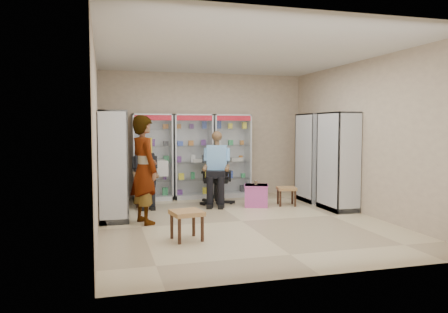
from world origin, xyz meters
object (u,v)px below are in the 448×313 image
object	(u,v)px
cabinet_right_near	(338,161)
pink_trunk	(256,195)
cabinet_back_mid	(193,156)
wooden_chair	(145,184)
cabinet_back_right	(231,156)
cabinet_left_near	(113,166)
cabinet_left_far	(112,161)
cabinet_right_far	(313,158)
woven_stool_b	(187,225)
office_chair	(216,177)
cabinet_back_left	(152,157)
standing_man	(144,170)
woven_stool_a	(286,196)
seated_shopkeeper	(217,170)

from	to	relation	value
cabinet_right_near	pink_trunk	world-z (taller)	cabinet_right_near
cabinet_back_mid	wooden_chair	size ratio (longest dim) A/B	2.13
cabinet_back_right	cabinet_left_near	xyz separation A→B (m)	(-2.83, -2.03, 0.00)
cabinet_left_far	cabinet_left_near	xyz separation A→B (m)	(0.00, -1.10, 0.00)
cabinet_right_far	cabinet_left_near	distance (m)	4.55
woven_stool_b	office_chair	bearing A→B (deg)	67.18
cabinet_back_left	cabinet_left_far	world-z (taller)	same
cabinet_left_far	cabinet_back_left	bearing A→B (deg)	135.00
cabinet_back_right	wooden_chair	xyz separation A→B (m)	(-2.15, -0.73, -0.53)
cabinet_back_left	cabinet_back_right	xyz separation A→B (m)	(1.90, 0.00, 0.00)
standing_man	woven_stool_b	bearing A→B (deg)	-178.56
cabinet_back_left	woven_stool_a	bearing A→B (deg)	-28.79
seated_shopkeeper	standing_man	distance (m)	2.25
pink_trunk	cabinet_right_near	bearing A→B (deg)	-29.21
cabinet_back_left	woven_stool_b	bearing A→B (deg)	-88.46
cabinet_left_near	woven_stool_a	size ratio (longest dim) A/B	5.01
cabinet_right_near	office_chair	world-z (taller)	cabinet_right_near
cabinet_back_left	standing_man	bearing A→B (deg)	-99.46
woven_stool_b	cabinet_right_near	bearing A→B (deg)	24.08
office_chair	pink_trunk	size ratio (longest dim) A/B	2.47
cabinet_back_left	pink_trunk	xyz separation A→B (m)	(2.05, -1.41, -0.77)
office_chair	cabinet_back_mid	bearing A→B (deg)	129.94
cabinet_left_near	standing_man	world-z (taller)	cabinet_left_near
standing_man	cabinet_right_far	bearing A→B (deg)	-91.10
cabinet_right_near	office_chair	distance (m)	2.62
woven_stool_b	standing_man	size ratio (longest dim) A/B	0.23
cabinet_right_near	cabinet_left_far	size ratio (longest dim) A/B	1.00
standing_man	cabinet_back_right	bearing A→B (deg)	-62.87
cabinet_right_far	seated_shopkeeper	distance (m)	2.25
wooden_chair	pink_trunk	bearing A→B (deg)	-16.33
cabinet_back_right	standing_man	bearing A→B (deg)	-133.49
cabinet_back_left	woven_stool_a	xyz separation A→B (m)	(2.72, -1.49, -0.80)
standing_man	seated_shopkeeper	bearing A→B (deg)	-68.74
pink_trunk	cabinet_back_left	bearing A→B (deg)	145.63
cabinet_left_far	office_chair	distance (m)	2.26
pink_trunk	cabinet_right_far	bearing A→B (deg)	10.57
wooden_chair	cabinet_right_near	bearing A→B (deg)	-21.64
cabinet_back_left	cabinet_back_mid	xyz separation A→B (m)	(0.95, 0.00, 0.00)
cabinet_back_right	standing_man	distance (m)	3.35
cabinet_left_near	office_chair	xyz separation A→B (m)	(2.23, 1.11, -0.41)
cabinet_right_far	woven_stool_b	size ratio (longest dim) A/B	4.46
cabinet_right_far	office_chair	xyz separation A→B (m)	(-2.23, 0.21, -0.41)
woven_stool_b	standing_man	world-z (taller)	standing_man
cabinet_left_near	cabinet_back_left	bearing A→B (deg)	155.39
cabinet_back_right	wooden_chair	distance (m)	2.33
cabinet_right_near	woven_stool_b	size ratio (longest dim) A/B	4.46
cabinet_back_right	pink_trunk	bearing A→B (deg)	-83.71
seated_shopkeeper	wooden_chair	bearing A→B (deg)	-169.57
cabinet_right_far	seated_shopkeeper	bearing A→B (deg)	85.86
cabinet_back_mid	standing_man	xyz separation A→B (m)	(-1.36, -2.43, -0.04)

